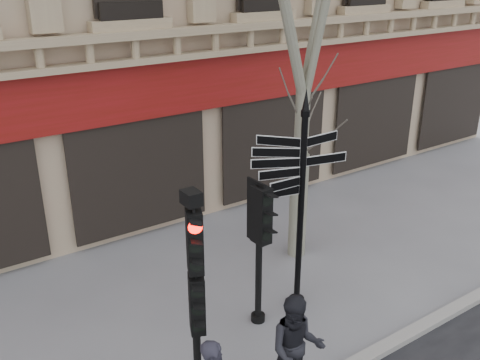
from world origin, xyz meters
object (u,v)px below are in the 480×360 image
at_px(traffic_signal_main, 194,280).
at_px(traffic_signal_secondary, 259,230).
at_px(fingerpost, 303,167).
at_px(pedestrian_b, 296,349).

bearing_deg(traffic_signal_main, traffic_signal_secondary, 54.60).
bearing_deg(traffic_signal_secondary, fingerpost, -4.48).
bearing_deg(traffic_signal_main, pedestrian_b, -1.01).
distance_m(traffic_signal_main, pedestrian_b, 2.03).
xyz_separation_m(traffic_signal_secondary, pedestrian_b, (-0.63, -1.83, -1.03)).
height_order(fingerpost, traffic_signal_secondary, fingerpost).
xyz_separation_m(traffic_signal_main, pedestrian_b, (1.36, -0.61, -1.38)).
bearing_deg(pedestrian_b, traffic_signal_main, -170.98).
bearing_deg(traffic_signal_secondary, traffic_signal_main, -150.88).
relative_size(fingerpost, pedestrian_b, 2.43).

